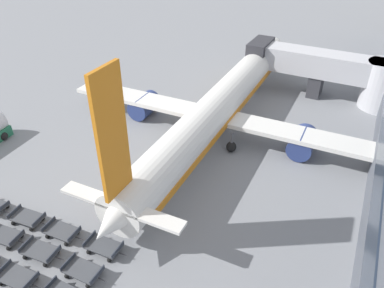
{
  "coord_description": "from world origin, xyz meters",
  "views": [
    {
      "loc": [
        27.36,
        -33.07,
        21.81
      ],
      "look_at": [
        14.51,
        -6.79,
        2.69
      ],
      "focal_mm": 35.0,
      "sensor_mm": 36.0,
      "label": 1
    }
  ],
  "objects": [
    {
      "name": "baggage_dolly_row_mid_b_col_c",
      "position": [
        9.4,
        -21.36,
        0.47
      ],
      "size": [
        3.35,
        1.8,
        0.92
      ],
      "color": "#424449",
      "rests_on": "ground_plane"
    },
    {
      "name": "ground_plane",
      "position": [
        0.0,
        0.0,
        0.0
      ],
      "size": [
        500.0,
        500.0,
        0.0
      ],
      "primitive_type": "plane",
      "color": "gray"
    },
    {
      "name": "baggage_dolly_row_mid_b_col_b",
      "position": [
        5.85,
        -21.44,
        0.47
      ],
      "size": [
        3.35,
        1.82,
        0.92
      ],
      "color": "#424449",
      "rests_on": "ground_plane"
    },
    {
      "name": "baggage_dolly_row_far_col_b",
      "position": [
        5.92,
        -19.28,
        0.47
      ],
      "size": [
        3.35,
        1.8,
        0.92
      ],
      "color": "#424449",
      "rests_on": "ground_plane"
    },
    {
      "name": "baggage_dolly_row_mid_a_col_c",
      "position": [
        9.66,
        -23.72,
        0.47
      ],
      "size": [
        3.32,
        1.74,
        0.92
      ],
      "color": "#424449",
      "rests_on": "ground_plane"
    },
    {
      "name": "baggage_dolly_row_far_col_c",
      "position": [
        9.44,
        -19.18,
        0.47
      ],
      "size": [
        3.32,
        1.73,
        0.92
      ],
      "color": "#424449",
      "rests_on": "ground_plane"
    },
    {
      "name": "jet_bridge",
      "position": [
        24.34,
        14.92,
        3.64
      ],
      "size": [
        19.75,
        5.43,
        6.11
      ],
      "color": "silver",
      "rests_on": "ground_plane"
    },
    {
      "name": "baggage_dolly_row_far_col_d",
      "position": [
        13.26,
        -18.99,
        0.47
      ],
      "size": [
        3.32,
        1.73,
        0.92
      ],
      "color": "#424449",
      "rests_on": "ground_plane"
    },
    {
      "name": "airplane",
      "position": [
        14.11,
        0.76,
        2.99
      ],
      "size": [
        35.48,
        43.33,
        14.06
      ],
      "color": "white",
      "rests_on": "ground_plane"
    },
    {
      "name": "baggage_dolly_row_mid_b_col_d",
      "position": [
        13.29,
        -21.34,
        0.47
      ],
      "size": [
        3.3,
        1.68,
        0.92
      ],
      "color": "#424449",
      "rests_on": "ground_plane"
    }
  ]
}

